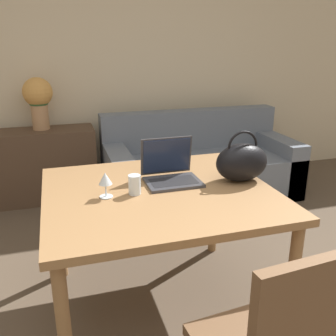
{
  "coord_description": "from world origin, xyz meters",
  "views": [
    {
      "loc": [
        -0.52,
        -0.97,
        1.52
      ],
      "look_at": [
        0.02,
        0.83,
        0.87
      ],
      "focal_mm": 40.0,
      "sensor_mm": 36.0,
      "label": 1
    }
  ],
  "objects_px": {
    "laptop": "(170,169)",
    "drinking_glass": "(135,185)",
    "handbag": "(242,162)",
    "couch": "(199,167)",
    "flower_vase": "(38,98)",
    "wine_glass": "(105,180)"
  },
  "relations": [
    {
      "from": "laptop",
      "to": "wine_glass",
      "type": "height_order",
      "value": "laptop"
    },
    {
      "from": "couch",
      "to": "flower_vase",
      "type": "relative_size",
      "value": 3.87
    },
    {
      "from": "couch",
      "to": "flower_vase",
      "type": "bearing_deg",
      "value": 166.7
    },
    {
      "from": "laptop",
      "to": "flower_vase",
      "type": "xyz_separation_m",
      "value": [
        -0.74,
        1.77,
        0.19
      ]
    },
    {
      "from": "drinking_glass",
      "to": "flower_vase",
      "type": "relative_size",
      "value": 0.21
    },
    {
      "from": "laptop",
      "to": "drinking_glass",
      "type": "xyz_separation_m",
      "value": [
        -0.24,
        -0.14,
        -0.01
      ]
    },
    {
      "from": "couch",
      "to": "handbag",
      "type": "relative_size",
      "value": 6.19
    },
    {
      "from": "handbag",
      "to": "flower_vase",
      "type": "relative_size",
      "value": 0.63
    },
    {
      "from": "drinking_glass",
      "to": "handbag",
      "type": "relative_size",
      "value": 0.34
    },
    {
      "from": "couch",
      "to": "flower_vase",
      "type": "distance_m",
      "value": 1.69
    },
    {
      "from": "laptop",
      "to": "handbag",
      "type": "distance_m",
      "value": 0.41
    },
    {
      "from": "flower_vase",
      "to": "handbag",
      "type": "bearing_deg",
      "value": -59.41
    },
    {
      "from": "drinking_glass",
      "to": "wine_glass",
      "type": "xyz_separation_m",
      "value": [
        -0.15,
        0.0,
        0.04
      ]
    },
    {
      "from": "couch",
      "to": "laptop",
      "type": "relative_size",
      "value": 6.18
    },
    {
      "from": "couch",
      "to": "handbag",
      "type": "xyz_separation_m",
      "value": [
        -0.36,
        -1.55,
        0.58
      ]
    },
    {
      "from": "drinking_glass",
      "to": "handbag",
      "type": "xyz_separation_m",
      "value": [
        0.62,
        0.02,
        0.06
      ]
    },
    {
      "from": "couch",
      "to": "laptop",
      "type": "bearing_deg",
      "value": -117.8
    },
    {
      "from": "laptop",
      "to": "handbag",
      "type": "relative_size",
      "value": 1.0
    },
    {
      "from": "couch",
      "to": "wine_glass",
      "type": "bearing_deg",
      "value": -125.99
    },
    {
      "from": "laptop",
      "to": "wine_glass",
      "type": "xyz_separation_m",
      "value": [
        -0.39,
        -0.14,
        0.03
      ]
    },
    {
      "from": "drinking_glass",
      "to": "wine_glass",
      "type": "bearing_deg",
      "value": 179.81
    },
    {
      "from": "couch",
      "to": "wine_glass",
      "type": "xyz_separation_m",
      "value": [
        -1.14,
        -1.57,
        0.56
      ]
    }
  ]
}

